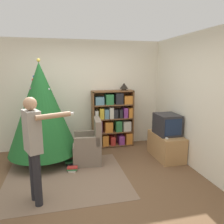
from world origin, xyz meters
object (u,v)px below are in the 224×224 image
standing_person (34,142)px  table_lamp (124,86)px  christmas_tree (41,109)px  bookshelf (113,119)px  television (167,124)px  armchair (89,148)px

standing_person → table_lamp: size_ratio=7.79×
christmas_tree → table_lamp: bearing=17.5°
bookshelf → television: bookshelf is taller
television → table_lamp: bearing=123.9°
bookshelf → christmas_tree: (-1.63, -0.60, 0.44)m
television → table_lamp: table_lamp is taller
christmas_tree → standing_person: 1.48m
table_lamp → television: bearing=-56.1°
christmas_tree → standing_person: bearing=-90.4°
table_lamp → bookshelf: bearing=-178.4°
bookshelf → television: bearing=-46.2°
christmas_tree → standing_person: christmas_tree is taller
television → standing_person: bearing=-157.7°
christmas_tree → armchair: christmas_tree is taller
christmas_tree → bookshelf: bearing=20.1°
television → armchair: 1.74m
standing_person → table_lamp: table_lamp is taller
christmas_tree → table_lamp: size_ratio=10.62×
bookshelf → television: size_ratio=2.61×
christmas_tree → table_lamp: christmas_tree is taller
bookshelf → christmas_tree: 1.79m
christmas_tree → standing_person: size_ratio=1.36×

